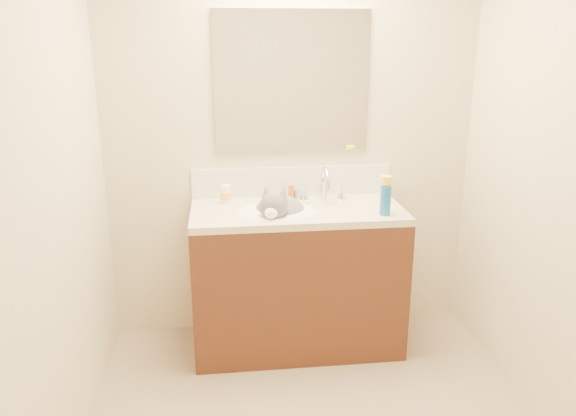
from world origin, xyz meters
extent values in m
cube|color=beige|center=(0.00, 1.25, 1.25)|extent=(2.20, 0.04, 2.50)
cube|color=beige|center=(0.00, -1.25, 1.25)|extent=(2.20, 0.04, 2.50)
cube|color=beige|center=(-1.10, 0.00, 1.25)|extent=(0.04, 2.50, 2.50)
cube|color=#452112|center=(0.00, 0.97, 0.41)|extent=(1.20, 0.55, 0.82)
cube|color=beige|center=(0.00, 0.97, 0.84)|extent=(1.20, 0.55, 0.04)
ellipsoid|color=white|center=(-0.12, 0.94, 0.79)|extent=(0.45, 0.36, 0.14)
cylinder|color=silver|center=(0.18, 1.16, 0.92)|extent=(0.04, 0.04, 0.11)
torus|color=silver|center=(0.18, 1.09, 0.97)|extent=(0.03, 0.20, 0.20)
cylinder|color=silver|center=(0.18, 1.01, 0.94)|extent=(0.03, 0.03, 0.06)
cone|color=silver|center=(0.07, 1.16, 0.89)|extent=(0.06, 0.06, 0.06)
cone|color=silver|center=(0.29, 1.16, 0.89)|extent=(0.06, 0.06, 0.06)
ellipsoid|color=#585558|center=(-0.10, 1.01, 0.82)|extent=(0.39, 0.42, 0.22)
ellipsoid|color=#585558|center=(-0.14, 0.86, 0.91)|extent=(0.20, 0.19, 0.15)
ellipsoid|color=#585558|center=(-0.12, 0.92, 0.88)|extent=(0.14, 0.14, 0.14)
cone|color=#585558|center=(-0.18, 0.89, 0.99)|extent=(0.08, 0.10, 0.10)
cone|color=#585558|center=(-0.09, 0.86, 0.99)|extent=(0.09, 0.09, 0.10)
ellipsoid|color=white|center=(-0.17, 0.80, 0.89)|extent=(0.08, 0.08, 0.06)
ellipsoid|color=white|center=(-0.13, 0.90, 0.82)|extent=(0.13, 0.10, 0.13)
sphere|color=#D88C8E|center=(-0.17, 0.77, 0.89)|extent=(0.02, 0.02, 0.02)
cylinder|color=#585558|center=(0.03, 0.95, 0.75)|extent=(0.06, 0.23, 0.04)
cube|color=silver|center=(0.00, 1.24, 0.95)|extent=(1.20, 0.02, 0.18)
cube|color=white|center=(0.00, 1.24, 1.54)|extent=(0.90, 0.02, 0.80)
cylinder|color=white|center=(-0.40, 1.13, 0.91)|extent=(0.07, 0.07, 0.11)
cylinder|color=yellow|center=(-0.40, 1.13, 0.91)|extent=(0.08, 0.08, 0.04)
cylinder|color=#B7B7BC|center=(0.03, 1.17, 0.89)|extent=(0.06, 0.06, 0.05)
cylinder|color=#D76119|center=(-0.01, 1.17, 0.90)|extent=(0.04, 0.04, 0.09)
cube|color=white|center=(0.08, 1.03, 0.87)|extent=(0.04, 0.15, 0.01)
cube|color=#6AA0E2|center=(0.08, 1.03, 0.87)|extent=(0.02, 0.03, 0.02)
cylinder|color=#175EA2|center=(0.46, 0.80, 0.94)|extent=(0.07, 0.07, 0.16)
cylinder|color=yellow|center=(0.46, 0.80, 1.06)|extent=(0.08, 0.08, 0.04)
camera|label=1|loc=(-0.41, -2.03, 1.80)|focal=35.00mm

